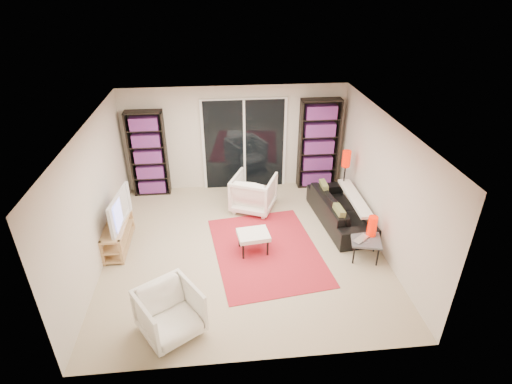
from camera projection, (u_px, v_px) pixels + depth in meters
floor at (244, 247)px, 7.46m from camera, size 5.00×5.00×0.00m
wall_back at (235, 138)px, 9.06m from camera, size 5.00×0.02×2.40m
wall_front at (259, 292)px, 4.71m from camera, size 5.00×0.02×2.40m
wall_left at (94, 198)px, 6.66m from camera, size 0.02×5.00×2.40m
wall_right at (383, 184)px, 7.10m from camera, size 0.02×5.00×2.40m
ceiling at (242, 124)px, 6.31m from camera, size 5.00×5.00×0.02m
sliding_door at (244, 145)px, 9.12m from camera, size 1.92×0.08×2.16m
bookshelf_left at (148, 154)px, 8.85m from camera, size 0.80×0.30×1.95m
bookshelf_right at (318, 144)px, 9.16m from camera, size 0.90×0.30×2.10m
tv_stand at (118, 234)px, 7.37m from camera, size 0.38×1.18×0.50m
tv at (114, 209)px, 7.11m from camera, size 0.26×1.05×0.60m
rug at (266, 250)px, 7.36m from camera, size 2.15×2.71×0.01m
sofa at (340, 210)px, 8.08m from camera, size 0.98×2.05×0.58m
armchair_back at (254, 193)px, 8.50m from camera, size 1.11×1.12×0.79m
armchair_front at (170, 312)px, 5.54m from camera, size 1.08×1.09×0.73m
ottoman at (253, 236)px, 7.19m from camera, size 0.61×0.52×0.40m
side_table at (366, 241)px, 7.03m from camera, size 0.61×0.61×0.40m
laptop at (363, 240)px, 6.95m from camera, size 0.40×0.38×0.03m
table_lamp at (372, 226)px, 7.03m from camera, size 0.17×0.17×0.37m
floor_lamp at (346, 165)px, 8.37m from camera, size 0.19×0.19×1.28m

